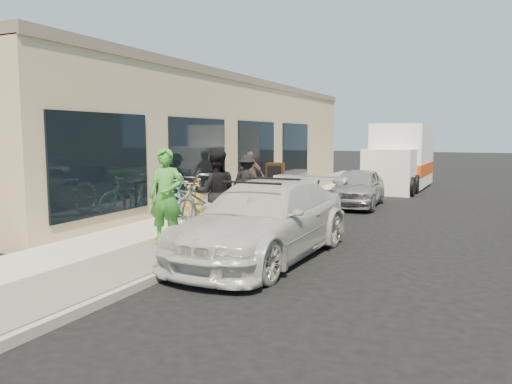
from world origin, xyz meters
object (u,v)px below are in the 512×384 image
(woman_rider, at_px, (166,196))
(bystander_a, at_px, (247,181))
(bike_rack, at_px, (164,197))
(cruiser_bike_a, at_px, (170,198))
(man_standing, at_px, (216,193))
(tandem_bike, at_px, (207,201))
(sedan_white, at_px, (264,220))
(cruiser_bike_c, at_px, (195,197))
(sedan_silver, at_px, (357,187))
(bystander_b, at_px, (250,176))
(moving_truck, at_px, (400,160))
(cruiser_bike_b, at_px, (189,197))
(sandwich_board, at_px, (275,177))

(woman_rider, distance_m, bystander_a, 5.20)
(bike_rack, height_order, cruiser_bike_a, cruiser_bike_a)
(man_standing, bearing_deg, tandem_bike, -67.52)
(bystander_a, bearing_deg, tandem_bike, 103.44)
(sedan_white, relative_size, cruiser_bike_c, 3.12)
(tandem_bike, bearing_deg, bystander_a, 103.58)
(sedan_silver, distance_m, man_standing, 6.74)
(sedan_silver, distance_m, cruiser_bike_a, 6.30)
(bystander_a, height_order, bystander_b, bystander_b)
(bystander_a, bearing_deg, bike_rack, 72.27)
(man_standing, bearing_deg, moving_truck, -125.19)
(sedan_silver, height_order, bystander_b, bystander_b)
(cruiser_bike_b, bearing_deg, man_standing, -43.85)
(sandwich_board, height_order, man_standing, man_standing)
(sedan_white, height_order, man_standing, man_standing)
(cruiser_bike_a, bearing_deg, cruiser_bike_c, 51.40)
(bystander_a, bearing_deg, moving_truck, -109.34)
(cruiser_bike_c, xyz_separation_m, bystander_a, (0.55, 2.00, 0.29))
(bike_rack, bearing_deg, tandem_bike, -28.67)
(sedan_white, bearing_deg, sandwich_board, 114.42)
(man_standing, relative_size, bystander_b, 1.15)
(man_standing, relative_size, cruiser_bike_b, 1.00)
(bike_rack, height_order, bystander_a, bystander_a)
(moving_truck, height_order, cruiser_bike_b, moving_truck)
(tandem_bike, bearing_deg, sandwich_board, 102.48)
(bike_rack, distance_m, bystander_a, 2.96)
(tandem_bike, xyz_separation_m, man_standing, (0.41, -0.34, 0.23))
(sandwich_board, relative_size, tandem_bike, 0.42)
(man_standing, bearing_deg, bike_rack, -58.36)
(cruiser_bike_a, relative_size, bystander_b, 1.17)
(cruiser_bike_b, bearing_deg, tandem_bike, -45.34)
(cruiser_bike_c, bearing_deg, sedan_silver, 45.68)
(bystander_b, bearing_deg, cruiser_bike_b, -100.37)
(sedan_silver, relative_size, cruiser_bike_a, 1.92)
(cruiser_bike_b, height_order, cruiser_bike_c, cruiser_bike_b)
(tandem_bike, height_order, cruiser_bike_a, tandem_bike)
(bike_rack, xyz_separation_m, bystander_a, (0.92, 2.80, 0.19))
(woman_rider, bearing_deg, cruiser_bike_a, 109.48)
(cruiser_bike_c, relative_size, bystander_a, 1.03)
(man_standing, bearing_deg, cruiser_bike_c, -76.63)
(sedan_white, bearing_deg, tandem_bike, 153.90)
(sedan_white, relative_size, woman_rider, 2.66)
(bystander_b, bearing_deg, bystander_a, -73.18)
(sandwich_board, xyz_separation_m, cruiser_bike_a, (0.05, -6.74, 0.01))
(bike_rack, height_order, sandwich_board, sandwich_board)
(woman_rider, xyz_separation_m, cruiser_bike_c, (-1.31, 3.13, -0.45))
(moving_truck, relative_size, bystander_b, 3.52)
(sedan_silver, distance_m, moving_truck, 5.94)
(sedan_silver, height_order, man_standing, man_standing)
(sedan_silver, relative_size, cruiser_bike_b, 1.95)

